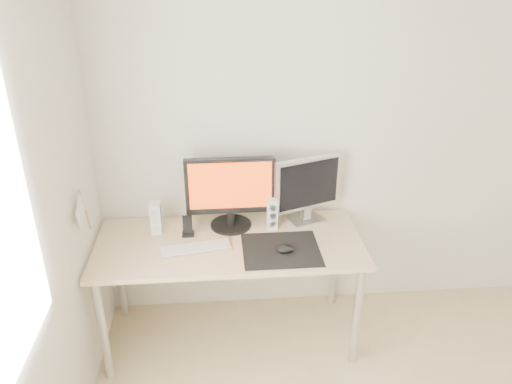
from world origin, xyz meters
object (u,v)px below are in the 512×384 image
mouse (285,249)px  second_monitor (307,187)px  speaker_right (272,213)px  phone_dock (188,229)px  keyboard (196,248)px  speaker_left (156,218)px  main_monitor (230,190)px  desk (229,252)px

mouse → second_monitor: size_ratio=0.24×
second_monitor → speaker_right: second_monitor is taller
phone_dock → speaker_right: bearing=5.9°
phone_dock → keyboard: bearing=-72.5°
speaker_left → speaker_right: (0.72, 0.01, 0.00)m
main_monitor → speaker_right: main_monitor is taller
main_monitor → second_monitor: main_monitor is taller
mouse → speaker_right: speaker_right is taller
speaker_right → speaker_left: bearing=-179.4°
desk → speaker_right: (0.28, 0.15, 0.18)m
desk → phone_dock: 0.29m
main_monitor → second_monitor: size_ratio=1.26×
phone_dock → desk: bearing=-20.8°
mouse → phone_dock: 0.62m
second_monitor → speaker_left: (-0.95, -0.08, -0.14)m
speaker_right → phone_dock: bearing=-174.1°
mouse → second_monitor: (0.19, 0.37, 0.22)m
speaker_left → mouse: bearing=-21.0°
mouse → speaker_right: size_ratio=0.51×
mouse → speaker_left: speaker_left is taller
main_monitor → keyboard: (-0.22, -0.25, -0.25)m
speaker_right → phone_dock: (-0.52, -0.05, -0.06)m
desk → second_monitor: second_monitor is taller
second_monitor → keyboard: size_ratio=1.00×
second_monitor → speaker_right: 0.28m
main_monitor → speaker_right: size_ratio=2.68×
speaker_left → speaker_right: bearing=0.6°
main_monitor → phone_dock: bearing=-162.5°
mouse → speaker_right: bearing=98.3°
desk → keyboard: 0.23m
main_monitor → keyboard: 0.41m
phone_dock → mouse: bearing=-23.4°
desk → speaker_left: speaker_left is taller
desk → main_monitor: bearing=83.7°
speaker_right → mouse: bearing=-81.7°
desk → phone_dock: size_ratio=12.08×
desk → speaker_right: 0.36m
desk → speaker_left: (-0.44, 0.14, 0.18)m
speaker_left → phone_dock: (0.19, -0.05, -0.06)m
speaker_left → keyboard: (0.25, -0.21, -0.09)m
desk → speaker_left: bearing=162.3°
speaker_right → keyboard: size_ratio=0.47×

